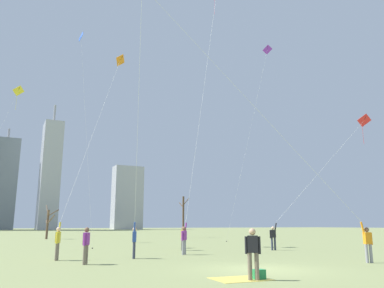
{
  "coord_description": "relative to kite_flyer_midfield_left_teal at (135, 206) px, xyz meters",
  "views": [
    {
      "loc": [
        -9.46,
        -12.8,
        1.73
      ],
      "look_at": [
        0.0,
        6.0,
        6.23
      ],
      "focal_mm": 35.41,
      "sensor_mm": 36.0,
      "label": 1
    }
  ],
  "objects": [
    {
      "name": "bystander_far_off_by_trees",
      "position": [
        1.11,
        -8.72,
        -1.8
      ],
      "size": [
        0.44,
        0.36,
        1.62
      ],
      "color": "#726656",
      "rests_on": "ground"
    },
    {
      "name": "bare_tree_leftmost",
      "position": [
        -0.72,
        31.92,
        -0.57
      ],
      "size": [
        1.6,
        3.16,
        4.24
      ],
      "color": "brown",
      "rests_on": "ground"
    },
    {
      "name": "skyline_mid_tower_left",
      "position": [
        8.88,
        125.95,
        16.74
      ],
      "size": [
        6.54,
        10.34,
        45.92
      ],
      "color": "#B2B2B7",
      "rests_on": "ground"
    },
    {
      "name": "distant_kite_low_near_trees_blue",
      "position": [
        -1.14,
        12.87,
        14.29
      ],
      "size": [
        1.57,
        3.65,
        18.81
      ],
      "color": "blue",
      "rests_on": "ground"
    },
    {
      "name": "ground_plane",
      "position": [
        3.14,
        -6.32,
        -2.7
      ],
      "size": [
        400.0,
        400.0,
        0.0
      ],
      "primitive_type": "plane",
      "color": "#848E56"
    },
    {
      "name": "bystander_strolling_midfield",
      "position": [
        5.29,
        5.34,
        -1.8
      ],
      "size": [
        0.41,
        0.37,
        1.62
      ],
      "color": "black",
      "rests_on": "ground"
    },
    {
      "name": "kite_flyer_foreground_right_pink",
      "position": [
        4.49,
        2.54,
        1.37
      ],
      "size": [
        6.15,
        5.31,
        22.19
      ],
      "color": "gray",
      "rests_on": "ground"
    },
    {
      "name": "skyline_short_annex",
      "position": [
        -5.8,
        136.02,
        13.73
      ],
      "size": [
        8.83,
        11.82,
        37.38
      ],
      "color": "gray",
      "rests_on": "ground"
    },
    {
      "name": "distant_kite_drifting_right_purple",
      "position": [
        19.65,
        13.76,
        17.34
      ],
      "size": [
        5.31,
        2.57,
        22.43
      ],
      "color": "purple",
      "rests_on": "ground"
    },
    {
      "name": "kite_flyer_midfield_center_red",
      "position": [
        12.64,
        2.57,
        -0.19
      ],
      "size": [
        10.42,
        1.17,
        10.95
      ],
      "color": "#33384C",
      "rests_on": "ground"
    },
    {
      "name": "distant_kite_drifting_left_yellow",
      "position": [
        -5.98,
        23.49,
        12.06
      ],
      "size": [
        5.24,
        3.12,
        16.42
      ],
      "color": "yellow",
      "rests_on": "ground"
    },
    {
      "name": "kite_flyer_midfield_right_green",
      "position": [
        7.27,
        -6.08,
        0.38
      ],
      "size": [
        12.23,
        2.75,
        13.79
      ],
      "color": "gray",
      "rests_on": "ground"
    },
    {
      "name": "kite_flyer_foreground_left_orange",
      "position": [
        -2.58,
        3.07,
        0.89
      ],
      "size": [
        6.1,
        10.47,
        16.38
      ],
      "color": "#726656",
      "rests_on": "ground"
    },
    {
      "name": "picnic_spot",
      "position": [
        1.2,
        -8.44,
        -2.61
      ],
      "size": [
        1.91,
        1.54,
        0.31
      ],
      "color": "#D8BF4C",
      "rests_on": "ground"
    },
    {
      "name": "kite_flyer_midfield_left_teal",
      "position": [
        0.0,
        0.0,
        0.0
      ],
      "size": [
        2.32,
        6.12,
        17.14
      ],
      "color": "#33384C",
      "rests_on": "ground"
    },
    {
      "name": "skyline_slender_spire",
      "position": [
        38.46,
        126.83,
        9.57
      ],
      "size": [
        11.34,
        6.52,
        24.56
      ],
      "color": "#B2B2B7",
      "rests_on": "ground"
    },
    {
      "name": "bystander_watching_nearby",
      "position": [
        -2.69,
        -1.33,
        -1.8
      ],
      "size": [
        0.35,
        0.44,
        1.62
      ],
      "color": "#726656",
      "rests_on": "ground"
    },
    {
      "name": "bare_tree_rightmost",
      "position": [
        16.69,
        29.32,
        0.4
      ],
      "size": [
        1.24,
        2.07,
        5.64
      ],
      "color": "#4C3828",
      "rests_on": "ground"
    }
  ]
}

